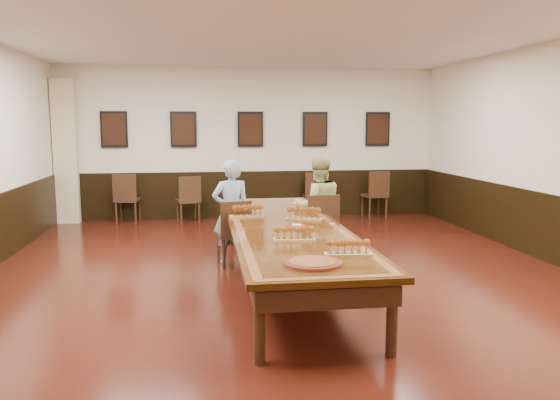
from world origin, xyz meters
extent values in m
cube|color=black|center=(0.00, 0.00, -0.01)|extent=(8.00, 10.00, 0.02)
cube|color=white|center=(0.00, 0.00, 3.21)|extent=(8.00, 10.00, 0.02)
cube|color=#F2EACA|center=(0.00, 5.01, 1.60)|extent=(8.00, 0.02, 3.20)
cube|color=#F2EACA|center=(0.00, -5.01, 1.60)|extent=(8.00, 0.02, 3.20)
imported|color=#4C83BE|center=(-0.62, 1.11, 0.76)|extent=(0.61, 0.45, 1.51)
imported|color=#C5C77C|center=(0.67, 1.21, 0.78)|extent=(0.81, 0.65, 1.56)
cube|color=#D74776|center=(0.60, -0.03, 0.76)|extent=(0.07, 0.13, 0.01)
cube|color=beige|center=(-3.75, 4.82, 1.45)|extent=(0.45, 0.18, 2.90)
cube|color=black|center=(0.00, 4.98, 0.50)|extent=(7.98, 0.04, 1.00)
cube|color=black|center=(0.00, 0.00, 0.72)|extent=(1.40, 5.00, 0.06)
cube|color=#9B5A32|center=(0.00, 0.00, 0.75)|extent=(1.28, 4.88, 0.00)
cube|color=black|center=(0.00, 0.00, 0.75)|extent=(1.10, 4.70, 0.00)
cube|color=black|center=(0.00, 0.00, 0.57)|extent=(1.25, 4.85, 0.18)
cylinder|color=black|center=(-0.58, -2.32, 0.34)|extent=(0.10, 0.10, 0.69)
cylinder|color=black|center=(0.58, -2.32, 0.34)|extent=(0.10, 0.10, 0.69)
cylinder|color=black|center=(-0.58, 2.32, 0.34)|extent=(0.10, 0.10, 0.69)
cylinder|color=black|center=(0.58, 2.32, 0.34)|extent=(0.10, 0.10, 0.69)
cube|color=black|center=(-2.80, 4.94, 1.90)|extent=(0.54, 0.03, 0.74)
cube|color=black|center=(-2.80, 4.92, 1.90)|extent=(0.46, 0.01, 0.64)
cube|color=black|center=(-1.40, 4.94, 1.90)|extent=(0.54, 0.03, 0.74)
cube|color=black|center=(-1.40, 4.92, 1.90)|extent=(0.46, 0.01, 0.64)
cube|color=black|center=(0.00, 4.94, 1.90)|extent=(0.54, 0.03, 0.74)
cube|color=black|center=(0.00, 4.92, 1.90)|extent=(0.46, 0.01, 0.64)
cube|color=black|center=(1.40, 4.94, 1.90)|extent=(0.54, 0.03, 0.74)
cube|color=black|center=(1.40, 4.92, 1.90)|extent=(0.46, 0.01, 0.64)
cube|color=black|center=(2.80, 4.94, 1.90)|extent=(0.54, 0.03, 0.74)
cube|color=black|center=(2.80, 4.92, 1.90)|extent=(0.46, 0.01, 0.64)
cube|color=#A07943|center=(-0.43, 0.64, 0.77)|extent=(0.49, 0.20, 0.03)
cube|color=#A07943|center=(0.30, 0.33, 0.77)|extent=(0.50, 0.33, 0.03)
cube|color=#A07943|center=(-0.05, -0.94, 0.76)|extent=(0.47, 0.18, 0.03)
cube|color=#A07943|center=(0.35, -1.69, 0.76)|extent=(0.46, 0.17, 0.03)
cylinder|color=#AB190B|center=(0.12, -0.13, 0.76)|extent=(0.21, 0.21, 0.02)
cylinder|color=silver|center=(0.12, -0.13, 0.77)|extent=(0.12, 0.12, 0.01)
cylinder|color=#4F180F|center=(-0.06, -1.98, 0.77)|extent=(0.58, 0.58, 0.04)
cylinder|color=#9B5A32|center=(-0.06, -1.98, 0.79)|extent=(0.47, 0.47, 0.01)
camera|label=1|loc=(-1.03, -6.68, 2.02)|focal=35.00mm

